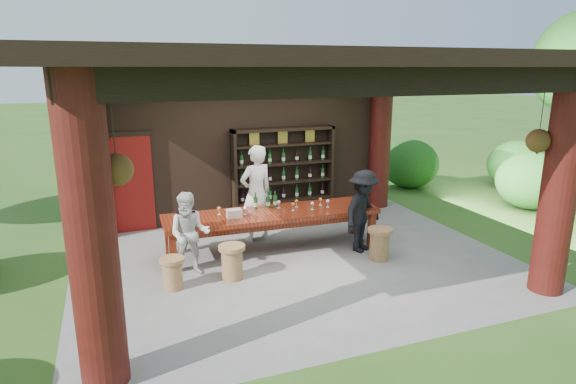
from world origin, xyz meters
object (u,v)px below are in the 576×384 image
object	(u,v)px
stool_near_left	(232,261)
guest_man	(363,211)
wine_shelf	(283,173)
guest_woman	(190,234)
stool_near_right	(380,243)
stool_far_left	(173,272)
host	(256,193)
tasting_table	(272,218)
napkin_basket	(234,213)

from	to	relation	value
stool_near_left	guest_man	distance (m)	2.61
wine_shelf	stool_near_left	bearing A→B (deg)	-124.19
guest_woman	guest_man	size ratio (longest dim) A/B	0.91
stool_near_right	guest_man	distance (m)	0.66
stool_near_left	guest_woman	distance (m)	0.82
stool_near_left	stool_far_left	size ratio (longest dim) A/B	1.13
stool_near_left	guest_woman	world-z (taller)	guest_woman
stool_near_left	host	distance (m)	1.95
tasting_table	napkin_basket	distance (m)	0.75
tasting_table	stool_near_left	bearing A→B (deg)	-136.92
tasting_table	guest_woman	distance (m)	1.66
guest_woman	tasting_table	bearing A→B (deg)	34.60
stool_far_left	guest_man	world-z (taller)	guest_man
host	napkin_basket	bearing A→B (deg)	35.34
tasting_table	stool_far_left	bearing A→B (deg)	-153.49
stool_near_left	guest_man	xyz separation A→B (m)	(2.54, 0.35, 0.46)
tasting_table	guest_man	world-z (taller)	guest_man
stool_near_left	stool_near_right	size ratio (longest dim) A/B	0.98
stool_far_left	guest_woman	distance (m)	0.72
stool_near_right	guest_woman	bearing A→B (deg)	170.49
stool_near_right	guest_woman	size ratio (longest dim) A/B	0.41
stool_near_right	stool_far_left	bearing A→B (deg)	178.59
stool_near_left	stool_near_right	distance (m)	2.63
wine_shelf	napkin_basket	size ratio (longest dim) A/B	8.87
stool_near_right	guest_man	world-z (taller)	guest_man
stool_far_left	guest_man	bearing A→B (deg)	6.30
guest_woman	napkin_basket	world-z (taller)	guest_woman
stool_near_left	napkin_basket	distance (m)	1.04
stool_near_left	host	bearing A→B (deg)	60.80
stool_near_left	tasting_table	bearing A→B (deg)	43.08
wine_shelf	napkin_basket	bearing A→B (deg)	-130.13
tasting_table	stool_near_right	distance (m)	1.97
stool_far_left	wine_shelf	bearing A→B (deg)	44.86
wine_shelf	stool_near_right	world-z (taller)	wine_shelf
guest_man	napkin_basket	xyz separation A→B (m)	(-2.28, 0.51, 0.06)
guest_man	host	bearing A→B (deg)	112.77
stool_near_left	guest_man	world-z (taller)	guest_man
stool_near_left	host	xyz separation A→B (m)	(0.90, 1.61, 0.64)
guest_woman	guest_man	world-z (taller)	guest_man
guest_man	guest_woman	bearing A→B (deg)	149.14
tasting_table	host	world-z (taller)	host
tasting_table	stool_far_left	size ratio (longest dim) A/B	7.88
wine_shelf	stool_near_left	distance (m)	3.43
napkin_basket	guest_woman	bearing A→B (deg)	-152.64
stool_far_left	guest_woman	size ratio (longest dim) A/B	0.36
wine_shelf	stool_near_left	size ratio (longest dim) A/B	4.11
stool_far_left	guest_woman	xyz separation A→B (m)	(0.35, 0.45, 0.43)
host	stool_far_left	bearing A→B (deg)	27.15
guest_woman	wine_shelf	bearing A→B (deg)	60.28
stool_near_left	stool_far_left	bearing A→B (deg)	-177.72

